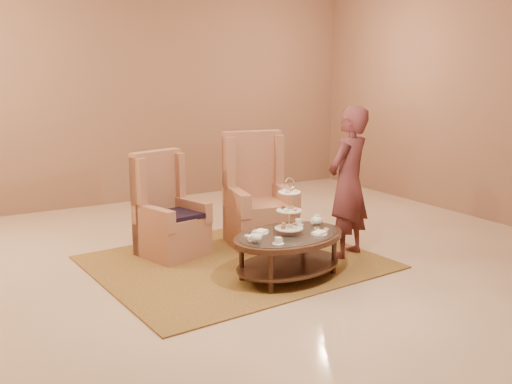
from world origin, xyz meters
TOP-DOWN VIEW (x-y plane):
  - ground at (0.00, 0.00)m, footprint 8.00×8.00m
  - ceiling at (0.00, 0.00)m, footprint 8.00×8.00m
  - wall_back at (0.00, 4.00)m, footprint 8.00×0.04m
  - rug at (0.01, 0.47)m, footprint 3.15×2.69m
  - tea_table at (0.26, -0.23)m, footprint 1.39×1.06m
  - armchair_left at (-0.53, 1.12)m, footprint 0.81×0.83m
  - armchair_right at (0.61, 1.01)m, footprint 0.87×0.89m
  - person at (1.22, 0.04)m, footprint 0.73×0.61m

SIDE VIEW (x-z plane):
  - ground at x=0.00m, z-range 0.00..0.00m
  - ceiling at x=0.00m, z-range -0.01..0.01m
  - rug at x=0.01m, z-range 0.00..0.02m
  - tea_table at x=0.26m, z-range -0.14..0.91m
  - armchair_left at x=-0.53m, z-range -0.19..1.01m
  - armchair_right at x=0.61m, z-range -0.23..1.15m
  - person at x=1.22m, z-range 0.00..1.72m
  - wall_back at x=0.00m, z-range 0.00..3.50m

